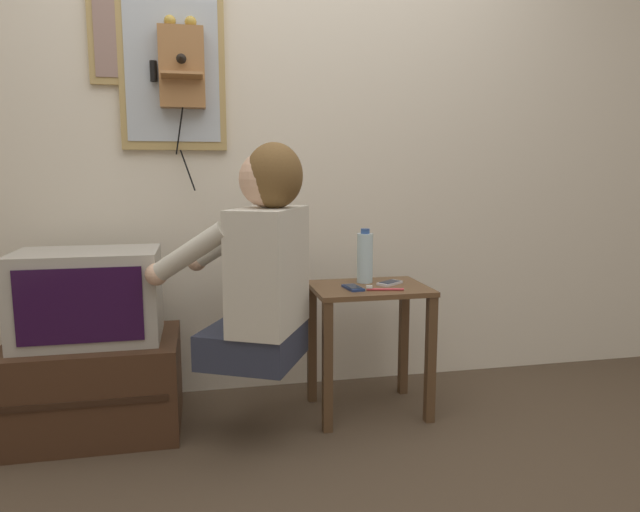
% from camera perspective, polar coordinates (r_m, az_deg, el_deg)
% --- Properties ---
extents(wall_back, '(6.80, 0.05, 2.55)m').
position_cam_1_polar(wall_back, '(2.85, -4.16, 12.10)').
color(wall_back, silver).
rests_on(wall_back, ground_plane).
extents(side_table, '(0.51, 0.39, 0.59)m').
position_cam_1_polar(side_table, '(2.59, 4.92, -6.13)').
color(side_table, brown).
rests_on(side_table, ground_plane).
extents(person, '(0.66, 0.60, 0.87)m').
position_cam_1_polar(person, '(2.26, -5.84, -0.44)').
color(person, '#2D3347').
rests_on(person, ground_plane).
extents(tv_stand, '(0.70, 0.50, 0.40)m').
position_cam_1_polar(tv_stand, '(2.65, -21.58, -11.91)').
color(tv_stand, '#422819').
rests_on(tv_stand, ground_plane).
extents(television, '(0.57, 0.37, 0.38)m').
position_cam_1_polar(television, '(2.54, -22.13, -3.72)').
color(television, '#ADA89E').
rests_on(television, tv_stand).
extents(wall_phone_antique, '(0.24, 0.18, 0.77)m').
position_cam_1_polar(wall_phone_antique, '(2.78, -13.67, 17.91)').
color(wall_phone_antique, '#9E6B3D').
extents(framed_picture, '(0.38, 0.03, 0.44)m').
position_cam_1_polar(framed_picture, '(2.86, -18.25, 20.31)').
color(framed_picture, tan).
extents(wall_mirror, '(0.47, 0.03, 0.78)m').
position_cam_1_polar(wall_mirror, '(2.82, -14.56, 18.14)').
color(wall_mirror, tan).
extents(cell_phone_held, '(0.08, 0.13, 0.01)m').
position_cam_1_polar(cell_phone_held, '(2.49, 3.32, -3.18)').
color(cell_phone_held, navy).
rests_on(cell_phone_held, side_table).
extents(cell_phone_spare, '(0.14, 0.12, 0.01)m').
position_cam_1_polar(cell_phone_spare, '(2.61, 6.99, -2.69)').
color(cell_phone_spare, silver).
rests_on(cell_phone_spare, side_table).
extents(water_bottle, '(0.07, 0.07, 0.25)m').
position_cam_1_polar(water_bottle, '(2.62, 4.51, -0.13)').
color(water_bottle, silver).
rests_on(water_bottle, side_table).
extents(toothbrush, '(0.16, 0.04, 0.02)m').
position_cam_1_polar(toothbrush, '(2.47, 6.24, -3.29)').
color(toothbrush, '#D83F4C').
rests_on(toothbrush, side_table).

